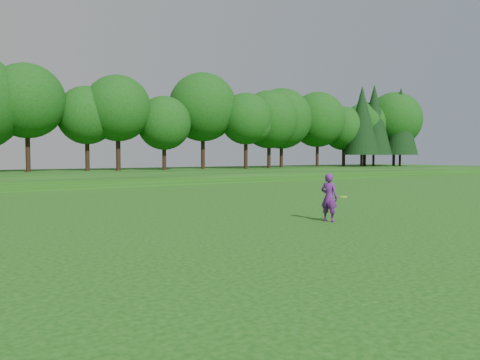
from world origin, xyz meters
TOP-DOWN VIEW (x-y plane):
  - ground at (0.00, 0.00)m, footprint 140.00×140.00m
  - berm at (0.00, 34.00)m, footprint 130.00×30.00m
  - walking_path at (0.00, 20.00)m, footprint 130.00×1.60m
  - treeline at (0.00, 38.00)m, footprint 104.00×7.00m
  - woman at (0.12, -1.25)m, footprint 0.61×0.97m

SIDE VIEW (x-z plane):
  - ground at x=0.00m, z-range 0.00..0.00m
  - walking_path at x=0.00m, z-range 0.00..0.04m
  - berm at x=0.00m, z-range 0.00..0.60m
  - woman at x=0.12m, z-range 0.00..1.68m
  - treeline at x=0.00m, z-range 0.60..15.60m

